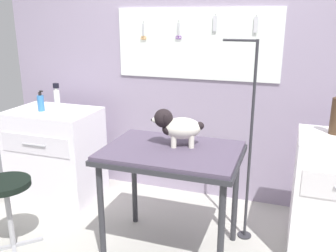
# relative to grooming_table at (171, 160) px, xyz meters

# --- Properties ---
(rear_wall_panel) EXTENTS (4.00, 0.09, 2.30)m
(rear_wall_panel) POSITION_rel_grooming_table_xyz_m (-0.08, 1.00, 0.43)
(rear_wall_panel) COLOR #9889A2
(rear_wall_panel) RESTS_ON ground
(grooming_table) EXTENTS (0.96, 0.68, 0.82)m
(grooming_table) POSITION_rel_grooming_table_xyz_m (0.00, 0.00, 0.00)
(grooming_table) COLOR #2D2D33
(grooming_table) RESTS_ON ground
(grooming_arm) EXTENTS (0.30, 0.11, 1.55)m
(grooming_arm) POSITION_rel_grooming_table_xyz_m (0.49, 0.36, -0.01)
(grooming_arm) COLOR #2D2D33
(grooming_arm) RESTS_ON ground
(dog) EXTENTS (0.36, 0.24, 0.27)m
(dog) POSITION_rel_grooming_table_xyz_m (0.02, 0.07, 0.23)
(dog) COLOR silver
(dog) RESTS_ON grooming_table
(counter_left) EXTENTS (0.80, 0.58, 0.87)m
(counter_left) POSITION_rel_grooming_table_xyz_m (-1.32, 0.47, -0.30)
(counter_left) COLOR white
(counter_left) RESTS_ON ground
(stool) EXTENTS (0.36, 0.36, 0.55)m
(stool) POSITION_rel_grooming_table_xyz_m (-1.16, -0.37, -0.27)
(stool) COLOR #9E9EA3
(stool) RESTS_ON ground
(shampoo_bottle) EXTENTS (0.05, 0.05, 0.26)m
(shampoo_bottle) POSITION_rel_grooming_table_xyz_m (-1.25, 0.46, 0.25)
(shampoo_bottle) COLOR white
(shampoo_bottle) RESTS_ON counter_left
(spray_bottle_short) EXTENTS (0.06, 0.06, 0.19)m
(spray_bottle_short) POSITION_rel_grooming_table_xyz_m (-1.40, 0.42, 0.22)
(spray_bottle_short) COLOR #3679BE
(spray_bottle_short) RESTS_ON counter_left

